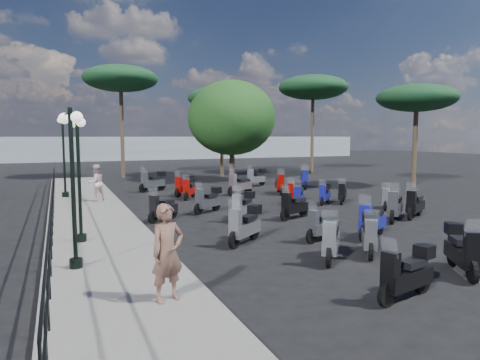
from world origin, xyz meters
name	(u,v)px	position (x,y,z in m)	size (l,w,h in m)	color
ground	(275,217)	(0.00, 0.00, 0.00)	(120.00, 120.00, 0.00)	black
sidewalk	(90,214)	(-6.50, 3.00, 0.07)	(3.00, 30.00, 0.15)	slate
railing	(53,196)	(-7.80, 2.80, 0.90)	(0.04, 26.04, 1.10)	black
lamp_post_0	(73,178)	(-7.29, -4.29, 2.18)	(0.48, 1.01, 3.56)	black
lamp_post_1	(79,170)	(-7.05, -1.76, 2.16)	(0.40, 1.02, 3.53)	black
lamp_post_2	(64,150)	(-7.29, 7.93, 2.41)	(0.47, 1.15, 3.96)	black
woman	(167,253)	(-5.85, -6.99, 1.03)	(0.64, 0.42, 1.76)	brown
pedestrian_far	(96,183)	(-6.01, 6.01, 0.98)	(0.81, 0.63, 1.66)	beige
scooter_0	(407,275)	(-1.60, -8.35, 0.48)	(1.59, 0.63, 1.28)	black
scooter_1	(331,242)	(-1.42, -5.66, 0.48)	(1.18, 1.40, 1.37)	black
scooter_2	(243,207)	(-1.35, -0.06, 0.50)	(1.33, 1.23, 1.31)	black
scooter_3	(163,209)	(-4.13, 0.92, 0.45)	(1.32, 1.08, 1.28)	black
scooter_4	(208,201)	(-2.05, 1.93, 0.49)	(1.44, 1.04, 1.30)	black
scooter_5	(153,182)	(-2.72, 9.47, 0.54)	(1.67, 1.03, 1.44)	black
scooter_6	(462,251)	(0.70, -7.65, 0.52)	(1.06, 1.54, 1.37)	black
scooter_7	(369,236)	(-0.15, -5.56, 0.49)	(1.10, 1.39, 1.29)	black
scooter_8	(245,226)	(-2.70, -3.26, 0.52)	(1.46, 1.21, 1.38)	black
scooter_9	(294,207)	(0.49, -0.60, 0.46)	(1.56, 0.85, 1.32)	black
scooter_10	(190,189)	(-1.64, 5.89, 0.49)	(1.05, 1.43, 1.30)	black
scooter_11	(184,186)	(-1.56, 7.10, 0.50)	(1.34, 1.23, 1.32)	black
scooter_13	(372,223)	(1.12, -4.16, 0.48)	(1.59, 0.97, 1.38)	black
scooter_14	(323,227)	(-0.45, -3.86, 0.43)	(1.49, 0.70, 1.23)	black
scooter_15	(325,194)	(3.58, 1.90, 0.45)	(1.18, 1.12, 1.18)	black
scooter_16	(295,193)	(2.40, 2.60, 0.47)	(1.28, 1.15, 1.25)	black
scooter_17	(240,185)	(1.22, 6.31, 0.51)	(1.70, 0.98, 1.46)	black
scooter_18	(395,207)	(3.64, -2.43, 0.51)	(1.50, 1.26, 1.47)	black
scooter_19	(299,198)	(1.91, 1.44, 0.44)	(1.06, 1.32, 1.27)	black
scooter_20	(280,185)	(3.35, 5.80, 0.48)	(0.85, 1.66, 1.39)	black
scooter_21	(256,178)	(3.64, 9.37, 0.53)	(1.62, 0.99, 1.39)	black
scooter_22	(415,205)	(4.77, -2.25, 0.48)	(1.57, 1.02, 1.39)	black
scooter_24	(387,199)	(5.24, -0.27, 0.41)	(1.21, 1.03, 1.19)	black
scooter_25	(342,194)	(4.43, 1.76, 0.42)	(1.08, 1.22, 1.22)	black
scooter_26	(304,180)	(5.81, 7.31, 0.50)	(0.98, 1.67, 1.44)	black
broadleaf_tree	(232,118)	(3.69, 13.45, 4.35)	(6.12, 6.12, 6.96)	#38281E
pine_0	(222,98)	(4.30, 17.04, 6.00)	(5.28, 5.28, 6.95)	#38281E
pine_1	(313,88)	(12.04, 16.20, 7.06)	(5.72, 5.72, 8.09)	#38281E
pine_2	(121,79)	(-3.10, 18.34, 7.25)	(5.44, 5.44, 8.23)	#38281E
pine_3	(417,98)	(12.56, 5.56, 5.37)	(4.79, 4.79, 6.24)	#38281E
distant_hills	(118,148)	(0.00, 45.00, 1.50)	(70.00, 8.00, 3.00)	gray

